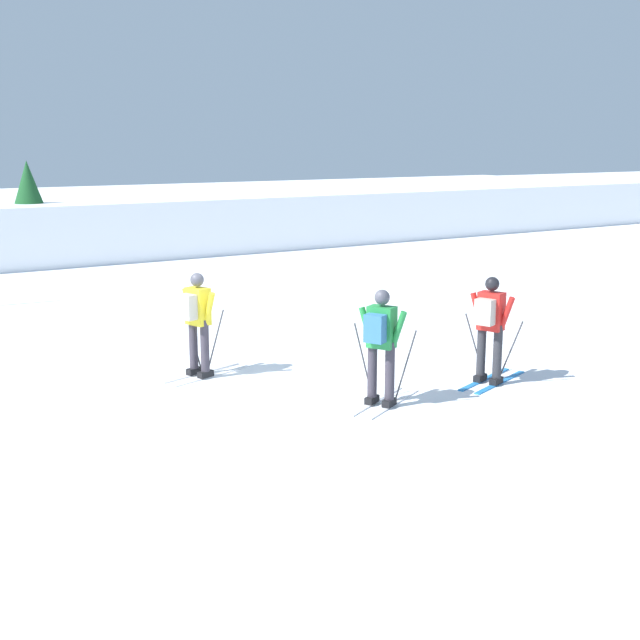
{
  "coord_description": "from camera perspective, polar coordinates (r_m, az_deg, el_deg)",
  "views": [
    {
      "loc": [
        -5.6,
        -10.96,
        3.77
      ],
      "look_at": [
        1.47,
        0.41,
        0.9
      ],
      "focal_mm": 47.15,
      "sensor_mm": 36.0,
      "label": 1
    }
  ],
  "objects": [
    {
      "name": "skier_red",
      "position": [
        13.34,
        11.46,
        -0.32
      ],
      "size": [
        1.63,
        0.95,
        1.71
      ],
      "color": "#237AC6",
      "rests_on": "ground"
    },
    {
      "name": "skier_green",
      "position": [
        12.0,
        4.15,
        -1.5
      ],
      "size": [
        1.59,
        1.07,
        1.71
      ],
      "color": "silver",
      "rests_on": "ground"
    },
    {
      "name": "conifer_far_left",
      "position": [
        27.74,
        -19.16,
        7.8
      ],
      "size": [
        1.51,
        1.51,
        3.17
      ],
      "color": "#513823",
      "rests_on": "ground"
    },
    {
      "name": "skier_yellow",
      "position": [
        13.6,
        -8.33,
        0.03
      ],
      "size": [
        1.64,
        0.97,
        1.71
      ],
      "color": "silver",
      "rests_on": "ground"
    },
    {
      "name": "ground_plane",
      "position": [
        12.87,
        -4.62,
        -4.97
      ],
      "size": [
        120.0,
        120.0,
        0.0
      ],
      "primitive_type": "plane",
      "color": "white"
    }
  ]
}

